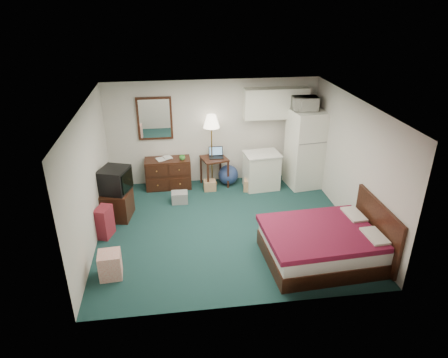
{
  "coord_description": "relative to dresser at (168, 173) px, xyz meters",
  "views": [
    {
      "loc": [
        -0.97,
        -6.79,
        4.3
      ],
      "look_at": [
        -0.04,
        0.06,
        1.04
      ],
      "focal_mm": 32.0,
      "sensor_mm": 36.0,
      "label": 1
    }
  ],
  "objects": [
    {
      "name": "file_bin",
      "position": [
        0.23,
        -0.82,
        -0.24
      ],
      "size": [
        0.36,
        0.28,
        0.25
      ],
      "primitive_type": null,
      "rotation": [
        0.0,
        0.0,
        -0.02
      ],
      "color": "gray",
      "rests_on": "floor"
    },
    {
      "name": "book_b",
      "position": [
        -0.07,
        0.05,
        0.48
      ],
      "size": [
        0.18,
        0.08,
        0.24
      ],
      "primitive_type": "imported",
      "rotation": [
        0.0,
        0.0,
        0.33
      ],
      "color": "#9B714F",
      "rests_on": "dresser"
    },
    {
      "name": "desk",
      "position": [
        1.1,
        -0.05,
        -0.0
      ],
      "size": [
        0.69,
        0.69,
        0.72
      ],
      "primitive_type": null,
      "rotation": [
        0.0,
        0.0,
        0.25
      ],
      "color": "black",
      "rests_on": "floor"
    },
    {
      "name": "tv_stand",
      "position": [
        -1.08,
        -1.28,
        -0.07
      ],
      "size": [
        0.68,
        0.73,
        0.58
      ],
      "primitive_type": null,
      "rotation": [
        0.0,
        0.0,
        -0.17
      ],
      "color": "black",
      "rests_on": "floor"
    },
    {
      "name": "laptop",
      "position": [
        1.15,
        -0.05,
        0.47
      ],
      "size": [
        0.34,
        0.28,
        0.23
      ],
      "primitive_type": null,
      "rotation": [
        0.0,
        0.0,
        -0.03
      ],
      "color": "black",
      "rests_on": "desk"
    },
    {
      "name": "ceiling",
      "position": [
        1.12,
        -1.98,
        2.14
      ],
      "size": [
        5.0,
        4.5,
        0.01
      ],
      "primitive_type": "cube",
      "color": "beige",
      "rests_on": "walls"
    },
    {
      "name": "book_a",
      "position": [
        -0.24,
        -0.05,
        0.49
      ],
      "size": [
        0.18,
        0.08,
        0.25
      ],
      "primitive_type": "imported",
      "rotation": [
        0.0,
        0.0,
        0.36
      ],
      "color": "#9B714F",
      "rests_on": "dresser"
    },
    {
      "name": "floor_lamp",
      "position": [
        1.06,
        0.03,
        0.51
      ],
      "size": [
        0.39,
        0.39,
        1.74
      ],
      "primitive_type": null,
      "rotation": [
        0.0,
        0.0,
        -0.03
      ],
      "color": "#BD843B",
      "rests_on": "floor"
    },
    {
      "name": "dresser",
      "position": [
        0.0,
        0.0,
        0.0
      ],
      "size": [
        1.07,
        0.5,
        0.72
      ],
      "primitive_type": null,
      "rotation": [
        0.0,
        0.0,
        0.01
      ],
      "color": "black",
      "rests_on": "floor"
    },
    {
      "name": "headboard",
      "position": [
        3.58,
        -3.28,
        0.19
      ],
      "size": [
        0.06,
        1.56,
        1.0
      ],
      "primitive_type": null,
      "color": "black",
      "rests_on": "walls"
    },
    {
      "name": "crt_tv",
      "position": [
        -1.06,
        -1.24,
        0.47
      ],
      "size": [
        0.71,
        0.73,
        0.5
      ],
      "primitive_type": null,
      "rotation": [
        0.0,
        0.0,
        -0.34
      ],
      "color": "black",
      "rests_on": "tv_stand"
    },
    {
      "name": "kitchen_counter",
      "position": [
        2.2,
        -0.31,
        0.06
      ],
      "size": [
        0.83,
        0.66,
        0.85
      ],
      "primitive_type": null,
      "rotation": [
        0.0,
        0.0,
        0.1
      ],
      "color": "silver",
      "rests_on": "floor"
    },
    {
      "name": "walls",
      "position": [
        1.12,
        -1.98,
        0.89
      ],
      "size": [
        5.01,
        4.51,
        2.5
      ],
      "color": "beige",
      "rests_on": "floor"
    },
    {
      "name": "mug",
      "position": [
        0.35,
        -0.09,
        0.43
      ],
      "size": [
        0.16,
        0.14,
        0.13
      ],
      "primitive_type": "imported",
      "rotation": [
        0.0,
        0.0,
        0.27
      ],
      "color": "green",
      "rests_on": "dresser"
    },
    {
      "name": "mirror",
      "position": [
        -0.23,
        0.24,
        1.29
      ],
      "size": [
        0.8,
        0.06,
        1.0
      ],
      "primitive_type": null,
      "color": "white",
      "rests_on": "walls"
    },
    {
      "name": "bed",
      "position": [
        2.6,
        -3.28,
        -0.06
      ],
      "size": [
        1.97,
        1.58,
        0.61
      ],
      "primitive_type": null,
      "rotation": [
        0.0,
        0.0,
        0.06
      ],
      "color": "#440B17",
      "rests_on": "floor"
    },
    {
      "name": "cardboard_box_b",
      "position": [
        1.89,
        -0.43,
        -0.22
      ],
      "size": [
        0.3,
        0.33,
        0.28
      ],
      "primitive_type": null,
      "rotation": [
        0.0,
        0.0,
        -0.26
      ],
      "color": "#9B714F",
      "rests_on": "floor"
    },
    {
      "name": "fridge",
      "position": [
        3.25,
        -0.29,
        0.56
      ],
      "size": [
        0.86,
        0.86,
        1.85
      ],
      "primitive_type": null,
      "rotation": [
        0.0,
        0.0,
        0.13
      ],
      "color": "white",
      "rests_on": "floor"
    },
    {
      "name": "suitcase",
      "position": [
        -1.23,
        -1.98,
        -0.06
      ],
      "size": [
        0.34,
        0.43,
        0.61
      ],
      "primitive_type": null,
      "rotation": [
        0.0,
        0.0,
        -0.32
      ],
      "color": "maroon",
      "rests_on": "floor"
    },
    {
      "name": "microwave",
      "position": [
        3.15,
        -0.26,
        1.68
      ],
      "size": [
        0.58,
        0.33,
        0.38
      ],
      "primitive_type": "imported",
      "rotation": [
        0.0,
        0.0,
        -0.04
      ],
      "color": "white",
      "rests_on": "fridge"
    },
    {
      "name": "cardboard_box_a",
      "position": [
        0.96,
        -0.29,
        -0.24
      ],
      "size": [
        0.29,
        0.25,
        0.24
      ],
      "primitive_type": null,
      "rotation": [
        0.0,
        0.0,
        0.02
      ],
      "color": "#9B714F",
      "rests_on": "floor"
    },
    {
      "name": "retail_box",
      "position": [
        -0.99,
        -3.24,
        -0.14
      ],
      "size": [
        0.38,
        0.38,
        0.45
      ],
      "primitive_type": null,
      "rotation": [
        0.0,
        0.0,
        0.07
      ],
      "color": "white",
      "rests_on": "floor"
    },
    {
      "name": "exercise_ball",
      "position": [
        1.45,
        -0.02,
        -0.12
      ],
      "size": [
        0.61,
        0.61,
        0.49
      ],
      "primitive_type": "sphere",
      "rotation": [
        0.0,
        0.0,
        -0.31
      ],
      "color": "navy",
      "rests_on": "floor"
    },
    {
      "name": "upper_cabinets",
      "position": [
        2.57,
        0.1,
        1.59
      ],
      "size": [
        1.5,
        0.35,
        0.7
      ],
      "primitive_type": null,
      "color": "silver",
      "rests_on": "walls"
    },
    {
      "name": "floor",
      "position": [
        1.12,
        -1.98,
        -0.36
      ],
      "size": [
        5.0,
        4.5,
        0.01
      ],
      "primitive_type": "cube",
      "color": "#123435",
      "rests_on": "ground"
    }
  ]
}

